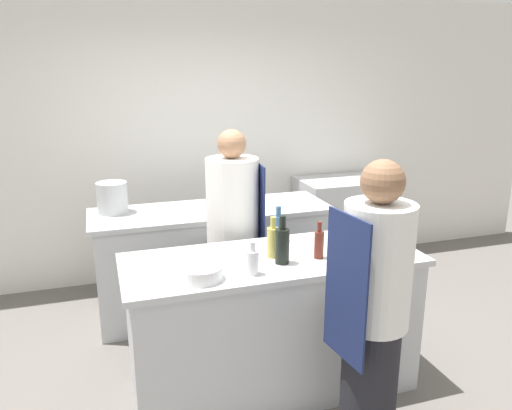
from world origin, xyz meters
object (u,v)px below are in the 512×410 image
object	(u,v)px
chef_at_stove	(233,240)
bowl_prep_small	(201,273)
bottle_wine	(282,245)
bottle_cooking_oil	(274,241)
chef_at_prep_near	(373,313)
bottle_olive_oil	(278,227)
bowl_mixing_large	(348,236)
stockpot	(112,198)
bowl_ceramic_blue	(378,246)
bottle_sauce	(319,244)
oven_range	(341,224)
bottle_vinegar	(252,262)

from	to	relation	value
chef_at_stove	bowl_prep_small	bearing A→B (deg)	-21.38
bottle_wine	bottle_cooking_oil	world-z (taller)	bottle_wine
chef_at_prep_near	bottle_wine	bearing A→B (deg)	21.14
chef_at_stove	bottle_olive_oil	xyz separation A→B (m)	(0.22, -0.39, 0.20)
chef_at_stove	bottle_cooking_oil	size ratio (longest dim) A/B	6.31
bottle_cooking_oil	bowl_prep_small	size ratio (longest dim) A/B	1.08
bottle_cooking_oil	bowl_mixing_large	xyz separation A→B (m)	(0.60, 0.13, -0.08)
bowl_mixing_large	stockpot	bearing A→B (deg)	141.55
chef_at_stove	bowl_mixing_large	distance (m)	0.88
bottle_wine	stockpot	xyz separation A→B (m)	(-0.94, 1.46, 0.01)
bottle_cooking_oil	bowl_ceramic_blue	size ratio (longest dim) A/B	1.26
bowl_mixing_large	bottle_olive_oil	bearing A→B (deg)	163.59
bottle_wine	bowl_mixing_large	distance (m)	0.64
chef_at_prep_near	bottle_wine	size ratio (longest dim) A/B	5.46
bottle_sauce	stockpot	size ratio (longest dim) A/B	0.94
bowl_ceramic_blue	stockpot	world-z (taller)	stockpot
bowl_prep_small	bowl_ceramic_blue	distance (m)	1.19
stockpot	chef_at_stove	bearing A→B (deg)	-39.09
bottle_olive_oil	stockpot	world-z (taller)	stockpot
bowl_prep_small	stockpot	distance (m)	1.61
bottle_sauce	bowl_ceramic_blue	bearing A→B (deg)	-2.08
bottle_olive_oil	bowl_prep_small	bearing A→B (deg)	-143.67
chef_at_stove	bowl_prep_small	distance (m)	0.98
oven_range	bowl_mixing_large	xyz separation A→B (m)	(-0.81, -1.64, 0.48)
chef_at_prep_near	chef_at_stove	world-z (taller)	chef_at_stove
chef_at_stove	stockpot	world-z (taller)	chef_at_stove
oven_range	bottle_vinegar	xyz separation A→B (m)	(-1.63, -1.99, 0.53)
chef_at_prep_near	bottle_cooking_oil	world-z (taller)	chef_at_prep_near
bottle_olive_oil	stockpot	size ratio (longest dim) A/B	0.98
bowl_prep_small	chef_at_stove	bearing A→B (deg)	63.70
bottle_sauce	stockpot	bearing A→B (deg)	129.34
chef_at_prep_near	bottle_cooking_oil	size ratio (longest dim) A/B	6.28
oven_range	stockpot	distance (m)	2.45
bottle_wine	bottle_sauce	size ratio (longest dim) A/B	1.27
oven_range	bottle_olive_oil	distance (m)	2.05
chef_at_prep_near	bowl_mixing_large	distance (m)	0.87
bottle_cooking_oil	bowl_mixing_large	bearing A→B (deg)	12.60
stockpot	bottle_wine	bearing A→B (deg)	-57.20
chef_at_stove	bowl_mixing_large	bearing A→B (deg)	57.27
bottle_olive_oil	bottle_vinegar	world-z (taller)	bottle_olive_oil
oven_range	chef_at_stove	distance (m)	1.90
bottle_sauce	bowl_ceramic_blue	xyz separation A→B (m)	(0.42, -0.02, -0.06)
chef_at_prep_near	bottle_olive_oil	world-z (taller)	chef_at_prep_near
chef_at_prep_near	chef_at_stove	xyz separation A→B (m)	(-0.41, 1.35, -0.00)
bowl_mixing_large	oven_range	bearing A→B (deg)	63.55
chef_at_stove	bottle_cooking_oil	bearing A→B (deg)	12.07
bottle_olive_oil	bowl_ceramic_blue	world-z (taller)	bottle_olive_oil
chef_at_stove	bowl_mixing_large	xyz separation A→B (m)	(0.69, -0.53, 0.13)
bottle_wine	bowl_prep_small	world-z (taller)	bottle_wine
chef_at_stove	bottle_wine	world-z (taller)	chef_at_stove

